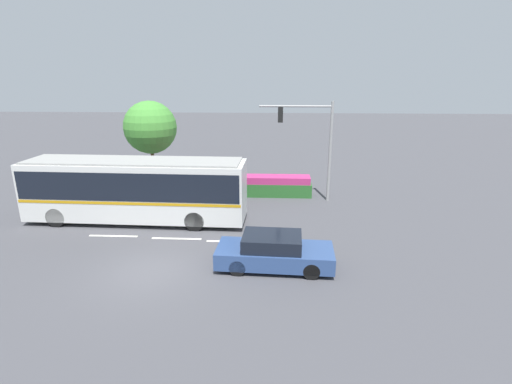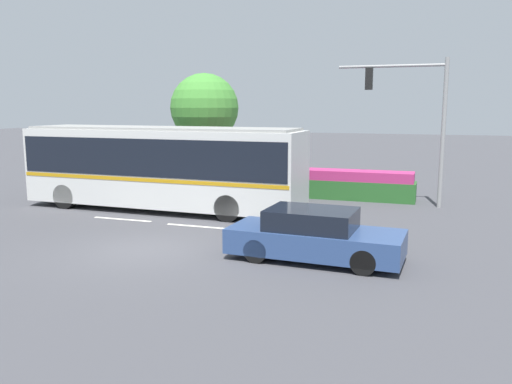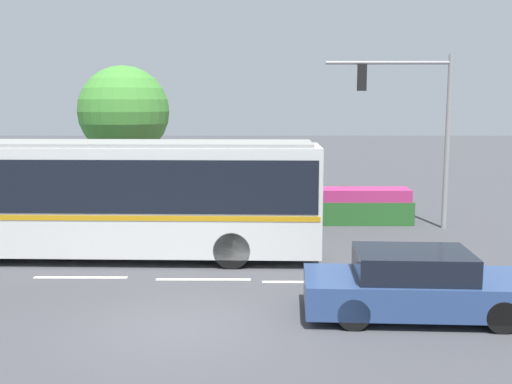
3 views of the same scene
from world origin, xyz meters
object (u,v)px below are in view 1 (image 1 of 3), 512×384
object	(u,v)px
sedan_foreground	(274,252)
traffic_light_pole	(314,137)
street_tree_left	(150,128)
city_bus	(136,187)

from	to	relation	value
sedan_foreground	traffic_light_pole	bearing A→B (deg)	78.35
sedan_foreground	street_tree_left	xyz separation A→B (m)	(-8.71, 12.20, 3.41)
city_bus	sedan_foreground	size ratio (longest dim) A/B	2.43
traffic_light_pole	street_tree_left	distance (m)	11.48
sedan_foreground	traffic_light_pole	world-z (taller)	traffic_light_pole
city_bus	street_tree_left	size ratio (longest dim) A/B	1.97
city_bus	street_tree_left	distance (m)	7.74
traffic_light_pole	city_bus	bearing A→B (deg)	23.01
city_bus	street_tree_left	world-z (taller)	street_tree_left
city_bus	traffic_light_pole	size ratio (longest dim) A/B	1.91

